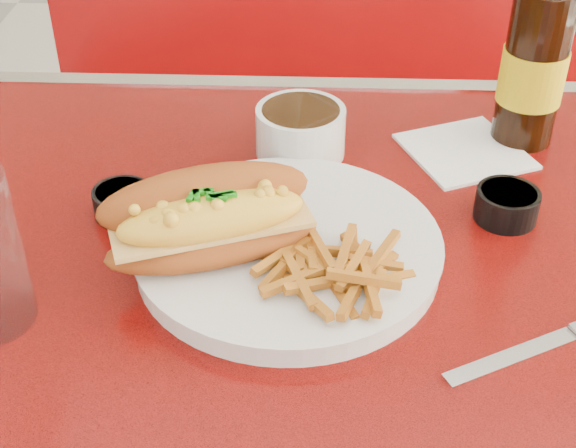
{
  "coord_description": "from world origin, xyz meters",
  "views": [
    {
      "loc": [
        -0.06,
        -0.57,
        1.25
      ],
      "look_at": [
        -0.08,
        0.03,
        0.81
      ],
      "focal_mm": 50.0,
      "sensor_mm": 36.0,
      "label": 1
    }
  ],
  "objects_px": {
    "diner_table": "(365,397)",
    "dinner_plate": "(288,248)",
    "gravy_ramekin": "(301,130)",
    "knife": "(564,336)",
    "mac_hoagie": "(210,218)",
    "beer_bottle": "(536,53)",
    "fork": "(363,229)",
    "sauce_cup_left": "(122,201)",
    "sauce_cup_right": "(507,203)",
    "booth_bench_far": "(342,205)"
  },
  "relations": [
    {
      "from": "booth_bench_far",
      "to": "gravy_ramekin",
      "type": "distance_m",
      "value": 0.78
    },
    {
      "from": "booth_bench_far",
      "to": "mac_hoagie",
      "type": "distance_m",
      "value": 0.98
    },
    {
      "from": "dinner_plate",
      "to": "beer_bottle",
      "type": "distance_m",
      "value": 0.37
    },
    {
      "from": "dinner_plate",
      "to": "sauce_cup_left",
      "type": "distance_m",
      "value": 0.18
    },
    {
      "from": "mac_hoagie",
      "to": "sauce_cup_left",
      "type": "xyz_separation_m",
      "value": [
        -0.1,
        0.08,
        -0.04
      ]
    },
    {
      "from": "booth_bench_far",
      "to": "beer_bottle",
      "type": "height_order",
      "value": "beer_bottle"
    },
    {
      "from": "mac_hoagie",
      "to": "beer_bottle",
      "type": "height_order",
      "value": "beer_bottle"
    },
    {
      "from": "fork",
      "to": "beer_bottle",
      "type": "relative_size",
      "value": 0.56
    },
    {
      "from": "beer_bottle",
      "to": "knife",
      "type": "height_order",
      "value": "beer_bottle"
    },
    {
      "from": "dinner_plate",
      "to": "gravy_ramekin",
      "type": "bearing_deg",
      "value": 88.07
    },
    {
      "from": "diner_table",
      "to": "dinner_plate",
      "type": "distance_m",
      "value": 0.19
    },
    {
      "from": "fork",
      "to": "mac_hoagie",
      "type": "bearing_deg",
      "value": 102.11
    },
    {
      "from": "dinner_plate",
      "to": "mac_hoagie",
      "type": "distance_m",
      "value": 0.09
    },
    {
      "from": "sauce_cup_right",
      "to": "gravy_ramekin",
      "type": "bearing_deg",
      "value": 150.69
    },
    {
      "from": "fork",
      "to": "beer_bottle",
      "type": "distance_m",
      "value": 0.31
    },
    {
      "from": "diner_table",
      "to": "gravy_ramekin",
      "type": "xyz_separation_m",
      "value": [
        -0.08,
        0.22,
        0.19
      ]
    },
    {
      "from": "fork",
      "to": "booth_bench_far",
      "type": "bearing_deg",
      "value": -3.85
    },
    {
      "from": "diner_table",
      "to": "dinner_plate",
      "type": "relative_size",
      "value": 3.45
    },
    {
      "from": "beer_bottle",
      "to": "sauce_cup_left",
      "type": "bearing_deg",
      "value": -158.5
    },
    {
      "from": "diner_table",
      "to": "fork",
      "type": "height_order",
      "value": "fork"
    },
    {
      "from": "booth_bench_far",
      "to": "knife",
      "type": "height_order",
      "value": "booth_bench_far"
    },
    {
      "from": "mac_hoagie",
      "to": "beer_bottle",
      "type": "bearing_deg",
      "value": 17.42
    },
    {
      "from": "mac_hoagie",
      "to": "gravy_ramekin",
      "type": "xyz_separation_m",
      "value": [
        0.08,
        0.21,
        -0.03
      ]
    },
    {
      "from": "fork",
      "to": "gravy_ramekin",
      "type": "relative_size",
      "value": 1.24
    },
    {
      "from": "gravy_ramekin",
      "to": "beer_bottle",
      "type": "bearing_deg",
      "value": 9.62
    },
    {
      "from": "fork",
      "to": "sauce_cup_left",
      "type": "bearing_deg",
      "value": 76.47
    },
    {
      "from": "booth_bench_far",
      "to": "sauce_cup_right",
      "type": "bearing_deg",
      "value": -79.02
    },
    {
      "from": "sauce_cup_left",
      "to": "sauce_cup_right",
      "type": "bearing_deg",
      "value": 1.35
    },
    {
      "from": "mac_hoagie",
      "to": "sauce_cup_left",
      "type": "bearing_deg",
      "value": 120.94
    },
    {
      "from": "diner_table",
      "to": "sauce_cup_right",
      "type": "bearing_deg",
      "value": 36.76
    },
    {
      "from": "booth_bench_far",
      "to": "gravy_ramekin",
      "type": "xyz_separation_m",
      "value": [
        -0.08,
        -0.59,
        0.51
      ]
    },
    {
      "from": "diner_table",
      "to": "booth_bench_far",
      "type": "bearing_deg",
      "value": 90.0
    },
    {
      "from": "sauce_cup_left",
      "to": "sauce_cup_right",
      "type": "height_order",
      "value": "sauce_cup_right"
    },
    {
      "from": "gravy_ramekin",
      "to": "knife",
      "type": "relative_size",
      "value": 0.7
    },
    {
      "from": "gravy_ramekin",
      "to": "sauce_cup_left",
      "type": "xyz_separation_m",
      "value": [
        -0.18,
        -0.13,
        -0.01
      ]
    },
    {
      "from": "mac_hoagie",
      "to": "fork",
      "type": "distance_m",
      "value": 0.15
    },
    {
      "from": "beer_bottle",
      "to": "sauce_cup_right",
      "type": "bearing_deg",
      "value": -106.11
    },
    {
      "from": "mac_hoagie",
      "to": "fork",
      "type": "height_order",
      "value": "mac_hoagie"
    },
    {
      "from": "sauce_cup_right",
      "to": "knife",
      "type": "xyz_separation_m",
      "value": [
        0.02,
        -0.17,
        -0.02
      ]
    },
    {
      "from": "dinner_plate",
      "to": "knife",
      "type": "distance_m",
      "value": 0.26
    },
    {
      "from": "beer_bottle",
      "to": "knife",
      "type": "bearing_deg",
      "value": -94.74
    },
    {
      "from": "dinner_plate",
      "to": "mac_hoagie",
      "type": "height_order",
      "value": "mac_hoagie"
    },
    {
      "from": "mac_hoagie",
      "to": "sauce_cup_left",
      "type": "distance_m",
      "value": 0.14
    },
    {
      "from": "booth_bench_far",
      "to": "beer_bottle",
      "type": "distance_m",
      "value": 0.82
    },
    {
      "from": "sauce_cup_left",
      "to": "knife",
      "type": "bearing_deg",
      "value": -21.94
    },
    {
      "from": "mac_hoagie",
      "to": "beer_bottle",
      "type": "relative_size",
      "value": 0.76
    },
    {
      "from": "dinner_plate",
      "to": "beer_bottle",
      "type": "relative_size",
      "value": 1.24
    },
    {
      "from": "booth_bench_far",
      "to": "dinner_plate",
      "type": "height_order",
      "value": "booth_bench_far"
    },
    {
      "from": "sauce_cup_right",
      "to": "fork",
      "type": "bearing_deg",
      "value": -159.89
    },
    {
      "from": "booth_bench_far",
      "to": "sauce_cup_left",
      "type": "height_order",
      "value": "booth_bench_far"
    }
  ]
}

